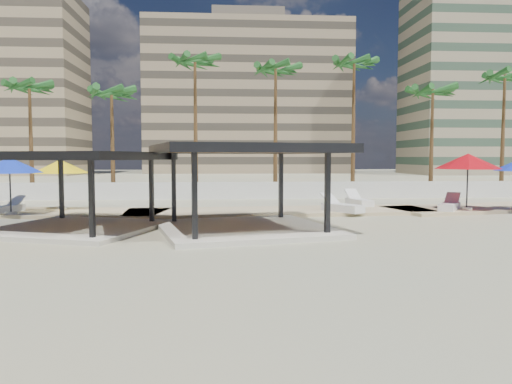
{
  "coord_description": "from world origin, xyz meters",
  "views": [
    {
      "loc": [
        -1.1,
        -19.06,
        2.95
      ],
      "look_at": [
        0.46,
        3.06,
        1.4
      ],
      "focal_mm": 35.0,
      "sensor_mm": 36.0,
      "label": 1
    }
  ],
  "objects_px": {
    "lounger_b": "(359,202)",
    "lounger_d": "(450,206)",
    "lounger_c": "(342,207)",
    "pavilion_west": "(74,184)",
    "umbrella_c": "(468,161)",
    "pavilion_central": "(244,180)",
    "lounger_a": "(7,209)"
  },
  "relations": [
    {
      "from": "pavilion_central",
      "to": "lounger_d",
      "type": "height_order",
      "value": "pavilion_central"
    },
    {
      "from": "pavilion_central",
      "to": "lounger_b",
      "type": "xyz_separation_m",
      "value": [
        7.01,
        8.48,
        -1.66
      ]
    },
    {
      "from": "pavilion_west",
      "to": "lounger_b",
      "type": "height_order",
      "value": "pavilion_west"
    },
    {
      "from": "pavilion_central",
      "to": "umbrella_c",
      "type": "distance_m",
      "value": 13.19
    },
    {
      "from": "lounger_b",
      "to": "lounger_d",
      "type": "distance_m",
      "value": 4.96
    },
    {
      "from": "umbrella_c",
      "to": "lounger_d",
      "type": "relative_size",
      "value": 1.92
    },
    {
      "from": "pavilion_central",
      "to": "lounger_d",
      "type": "relative_size",
      "value": 3.55
    },
    {
      "from": "pavilion_central",
      "to": "umbrella_c",
      "type": "bearing_deg",
      "value": 11.36
    },
    {
      "from": "pavilion_central",
      "to": "lounger_b",
      "type": "height_order",
      "value": "pavilion_central"
    },
    {
      "from": "lounger_d",
      "to": "pavilion_central",
      "type": "bearing_deg",
      "value": 152.57
    },
    {
      "from": "lounger_d",
      "to": "lounger_b",
      "type": "bearing_deg",
      "value": 91.09
    },
    {
      "from": "lounger_a",
      "to": "lounger_d",
      "type": "height_order",
      "value": "lounger_d"
    },
    {
      "from": "lounger_a",
      "to": "lounger_d",
      "type": "relative_size",
      "value": 0.96
    },
    {
      "from": "pavilion_west",
      "to": "lounger_d",
      "type": "distance_m",
      "value": 18.64
    },
    {
      "from": "pavilion_central",
      "to": "lounger_b",
      "type": "distance_m",
      "value": 11.12
    },
    {
      "from": "pavilion_west",
      "to": "umbrella_c",
      "type": "bearing_deg",
      "value": 33.54
    },
    {
      "from": "pavilion_central",
      "to": "lounger_c",
      "type": "distance_m",
      "value": 7.58
    },
    {
      "from": "lounger_a",
      "to": "lounger_b",
      "type": "height_order",
      "value": "lounger_b"
    },
    {
      "from": "lounger_b",
      "to": "lounger_d",
      "type": "height_order",
      "value": "lounger_b"
    },
    {
      "from": "lounger_b",
      "to": "pavilion_west",
      "type": "bearing_deg",
      "value": 108.76
    },
    {
      "from": "lounger_c",
      "to": "lounger_d",
      "type": "xyz_separation_m",
      "value": [
        5.88,
        0.44,
        -0.01
      ]
    },
    {
      "from": "pavilion_west",
      "to": "umbrella_c",
      "type": "relative_size",
      "value": 1.79
    },
    {
      "from": "pavilion_central",
      "to": "lounger_d",
      "type": "bearing_deg",
      "value": 13.62
    },
    {
      "from": "pavilion_west",
      "to": "lounger_a",
      "type": "bearing_deg",
      "value": 150.9
    },
    {
      "from": "lounger_b",
      "to": "lounger_c",
      "type": "bearing_deg",
      "value": 140.28
    },
    {
      "from": "umbrella_c",
      "to": "lounger_d",
      "type": "bearing_deg",
      "value": 170.3
    },
    {
      "from": "umbrella_c",
      "to": "lounger_b",
      "type": "distance_m",
      "value": 6.22
    },
    {
      "from": "lounger_b",
      "to": "pavilion_central",
      "type": "bearing_deg",
      "value": 129.5
    },
    {
      "from": "umbrella_c",
      "to": "lounger_c",
      "type": "bearing_deg",
      "value": -177.54
    },
    {
      "from": "pavilion_west",
      "to": "lounger_b",
      "type": "relative_size",
      "value": 3.21
    },
    {
      "from": "lounger_c",
      "to": "lounger_d",
      "type": "relative_size",
      "value": 1.06
    },
    {
      "from": "pavilion_west",
      "to": "umbrella_c",
      "type": "xyz_separation_m",
      "value": [
        18.73,
        4.91,
        0.84
      ]
    }
  ]
}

